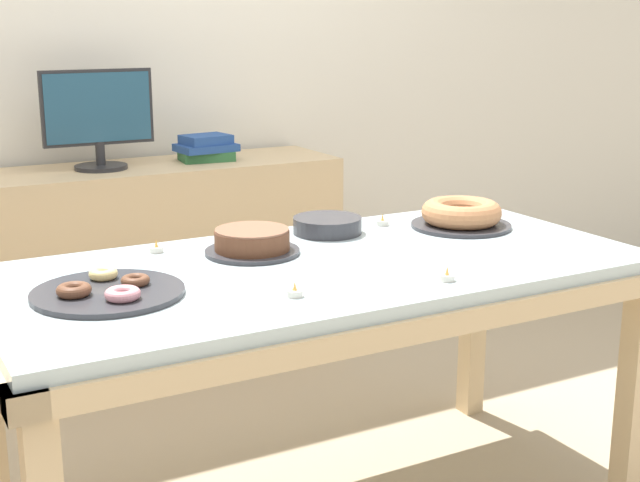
{
  "coord_description": "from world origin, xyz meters",
  "views": [
    {
      "loc": [
        -1.11,
        -2.03,
        1.41
      ],
      "look_at": [
        -0.0,
        -0.0,
        0.83
      ],
      "focal_mm": 50.0,
      "sensor_mm": 36.0,
      "label": 1
    }
  ],
  "objects": [
    {
      "name": "computer_monitor",
      "position": [
        -0.23,
        1.34,
        1.04
      ],
      "size": [
        0.42,
        0.2,
        0.38
      ],
      "color": "#262628",
      "rests_on": "sideboard"
    },
    {
      "name": "book_stack",
      "position": [
        0.21,
        1.34,
        0.9
      ],
      "size": [
        0.24,
        0.18,
        0.1
      ],
      "color": "#2D6638",
      "rests_on": "sideboard"
    },
    {
      "name": "dining_table",
      "position": [
        0.0,
        0.0,
        0.68
      ],
      "size": [
        1.79,
        0.87,
        0.77
      ],
      "color": "silver",
      "rests_on": "ground"
    },
    {
      "name": "tealight_left_edge",
      "position": [
        0.38,
        0.29,
        0.78
      ],
      "size": [
        0.04,
        0.04,
        0.04
      ],
      "color": "silver",
      "rests_on": "dining_table"
    },
    {
      "name": "plate_stack",
      "position": [
        0.18,
        0.28,
        0.8
      ],
      "size": [
        0.21,
        0.21,
        0.05
      ],
      "color": "#333338",
      "rests_on": "dining_table"
    },
    {
      "name": "tealight_near_cakes",
      "position": [
        -0.35,
        0.31,
        0.78
      ],
      "size": [
        0.04,
        0.04,
        0.04
      ],
      "color": "silver",
      "rests_on": "dining_table"
    },
    {
      "name": "sideboard",
      "position": [
        0.0,
        1.34,
        0.42
      ],
      "size": [
        1.45,
        0.44,
        0.85
      ],
      "color": "#D1B284",
      "rests_on": "ground"
    },
    {
      "name": "tealight_centre",
      "position": [
        0.19,
        -0.31,
        0.78
      ],
      "size": [
        0.04,
        0.04,
        0.04
      ],
      "color": "silver",
      "rests_on": "dining_table"
    },
    {
      "name": "cake_chocolate_round",
      "position": [
        -0.12,
        0.17,
        0.8
      ],
      "size": [
        0.27,
        0.27,
        0.07
      ],
      "color": "#333338",
      "rests_on": "dining_table"
    },
    {
      "name": "cake_golden_bundt",
      "position": [
        0.59,
        0.15,
        0.81
      ],
      "size": [
        0.31,
        0.31,
        0.08
      ],
      "color": "#333338",
      "rests_on": "dining_table"
    },
    {
      "name": "pastry_platter",
      "position": [
        -0.59,
        -0.02,
        0.78
      ],
      "size": [
        0.36,
        0.36,
        0.04
      ],
      "color": "#333338",
      "rests_on": "dining_table"
    },
    {
      "name": "tealight_near_front",
      "position": [
        -0.2,
        -0.24,
        0.78
      ],
      "size": [
        0.04,
        0.04,
        0.04
      ],
      "color": "silver",
      "rests_on": "dining_table"
    },
    {
      "name": "wall_back",
      "position": [
        0.0,
        1.64,
        1.3
      ],
      "size": [
        8.0,
        0.1,
        2.6
      ],
      "primitive_type": "cube",
      "color": "silver",
      "rests_on": "ground"
    }
  ]
}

